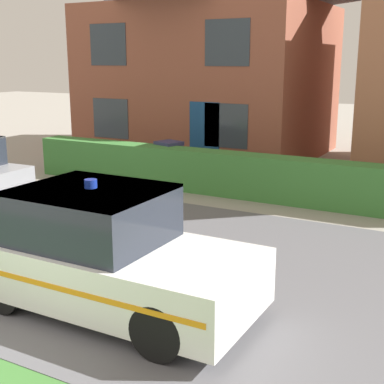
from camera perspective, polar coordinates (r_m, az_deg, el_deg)
road_strip at (r=9.33m, az=-5.35°, el=-6.94°), size 28.00×6.92×0.01m
garden_hedge at (r=12.95m, az=9.24°, el=1.35°), size 14.41×0.69×1.08m
police_car at (r=7.32m, az=-9.06°, el=-6.53°), size 3.95×1.83×1.77m
house_left at (r=19.55m, az=2.10°, el=15.47°), size 8.02×6.73×7.54m
wheelie_bin at (r=14.71m, az=-2.47°, el=3.20°), size 0.77×0.74×1.16m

